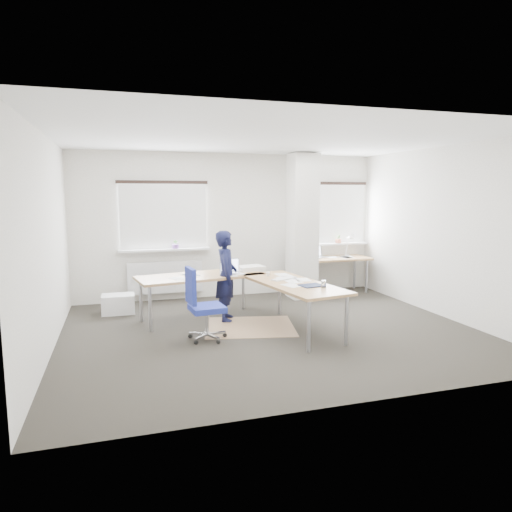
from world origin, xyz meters
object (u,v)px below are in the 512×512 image
object	(u,v)px
desk_side	(335,259)
task_chair	(204,320)
person	(226,276)
desk_main	(247,281)

from	to	relation	value
desk_side	task_chair	xyz separation A→B (m)	(-3.14, -2.30, -0.40)
desk_side	person	size ratio (longest dim) A/B	0.97
desk_main	desk_side	world-z (taller)	desk_side
desk_main	desk_side	bearing A→B (deg)	25.94
task_chair	person	bearing A→B (deg)	54.26
desk_main	desk_side	xyz separation A→B (m)	(2.36, 1.71, -0.01)
desk_side	task_chair	distance (m)	3.92
person	task_chair	bearing A→B (deg)	163.66
task_chair	person	world-z (taller)	person
desk_main	person	size ratio (longest dim) A/B	1.94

